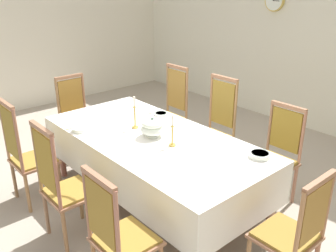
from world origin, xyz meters
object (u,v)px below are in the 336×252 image
(spoon_secondary, at_px, (157,112))
(mounted_clock, at_px, (275,1))
(chair_north_a, at_px, (170,110))
(candlestick_east, at_px, (172,134))
(chair_north_b, at_px, (215,127))
(chair_south_a, at_px, (26,153))
(soup_tureen, at_px, (152,127))
(chair_south_b, at_px, (62,184))
(spoon_primary, at_px, (77,127))
(chair_head_west, at_px, (77,114))
(chair_head_east, at_px, (294,232))
(chair_north_c, at_px, (276,154))
(bowl_near_right, at_px, (161,114))
(chair_south_c, at_px, (118,234))
(candlestick_west, at_px, (135,115))
(dining_table, at_px, (153,143))
(bowl_far_left, at_px, (260,155))
(bowl_near_left, at_px, (80,129))

(spoon_secondary, height_order, mounted_clock, mounted_clock)
(chair_north_a, height_order, candlestick_east, chair_north_a)
(chair_north_a, xyz_separation_m, spoon_secondary, (0.34, -0.52, 0.18))
(chair_north_b, distance_m, mounted_clock, 2.67)
(chair_south_a, relative_size, soup_tureen, 4.64)
(chair_south_b, height_order, spoon_primary, chair_south_b)
(chair_head_west, relative_size, chair_head_east, 1.02)
(chair_north_b, relative_size, mounted_clock, 3.56)
(candlestick_east, height_order, spoon_primary, candlestick_east)
(chair_north_a, xyz_separation_m, chair_head_east, (2.52, -1.01, -0.05))
(chair_north_c, bearing_deg, mounted_clock, -52.66)
(bowl_near_right, bearing_deg, soup_tureen, -47.89)
(chair_north_b, bearing_deg, chair_north_a, 0.04)
(chair_south_a, relative_size, chair_south_c, 1.07)
(chair_south_c, distance_m, chair_head_west, 2.69)
(bowl_near_right, bearing_deg, chair_north_c, 22.98)
(spoon_secondary, relative_size, mounted_clock, 0.52)
(chair_north_a, distance_m, chair_south_b, 2.18)
(chair_north_a, relative_size, chair_north_b, 0.99)
(mounted_clock, bearing_deg, spoon_primary, -88.54)
(candlestick_west, xyz_separation_m, candlestick_east, (0.61, -0.00, -0.02))
(dining_table, distance_m, candlestick_west, 0.37)
(chair_north_a, xyz_separation_m, bowl_far_left, (1.88, -0.57, 0.20))
(chair_north_b, relative_size, spoon_primary, 6.78)
(chair_head_west, bearing_deg, bowl_near_right, 110.74)
(chair_north_b, distance_m, candlestick_east, 1.11)
(chair_head_west, bearing_deg, chair_south_b, 58.09)
(chair_north_a, bearing_deg, spoon_secondary, 123.22)
(dining_table, height_order, chair_south_b, chair_south_b)
(chair_north_b, relative_size, candlestick_east, 3.76)
(candlestick_west, distance_m, spoon_primary, 0.65)
(dining_table, relative_size, mounted_clock, 7.42)
(chair_north_a, height_order, chair_head_west, chair_north_a)
(dining_table, distance_m, bowl_near_left, 0.80)
(chair_south_a, bearing_deg, chair_south_c, 0.16)
(chair_head_east, distance_m, candlestick_west, 1.99)
(chair_north_b, relative_size, spoon_secondary, 6.81)
(bowl_far_left, bearing_deg, chair_north_c, 106.71)
(chair_north_b, distance_m, chair_head_east, 1.97)
(chair_south_c, xyz_separation_m, soup_tureen, (-0.84, 1.00, 0.31))
(chair_south_c, relative_size, spoon_primary, 6.14)
(chair_south_a, xyz_separation_m, chair_north_b, (0.83, 2.02, 0.01))
(chair_north_b, height_order, candlestick_west, chair_north_b)
(candlestick_west, bearing_deg, bowl_near_right, 104.51)
(chair_north_a, relative_size, spoon_secondary, 6.75)
(chair_north_b, bearing_deg, bowl_near_right, 54.58)
(spoon_primary, bearing_deg, bowl_near_left, -6.97)
(dining_table, height_order, spoon_primary, spoon_primary)
(chair_north_a, xyz_separation_m, chair_south_b, (0.83, -2.02, -0.01))
(soup_tureen, height_order, mounted_clock, mounted_clock)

